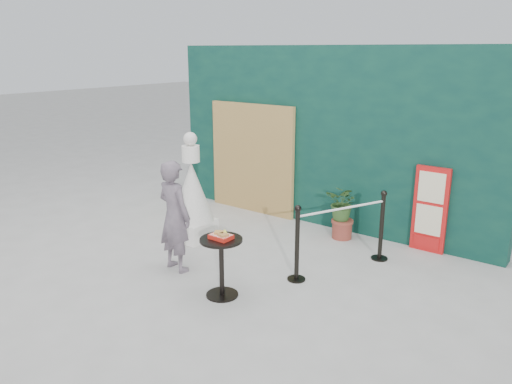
# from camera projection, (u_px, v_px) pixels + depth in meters

# --- Properties ---
(ground) EXTENTS (60.00, 60.00, 0.00)m
(ground) POSITION_uv_depth(u_px,v_px,m) (200.00, 288.00, 6.36)
(ground) COLOR #ADAAA5
(ground) RESTS_ON ground
(back_wall) EXTENTS (6.00, 0.30, 3.00)m
(back_wall) POSITION_uv_depth(u_px,v_px,m) (326.00, 138.00, 8.37)
(back_wall) COLOR #092C28
(back_wall) RESTS_ON ground
(bamboo_fence) EXTENTS (1.80, 0.08, 2.00)m
(bamboo_fence) POSITION_uv_depth(u_px,v_px,m) (252.00, 158.00, 9.16)
(bamboo_fence) COLOR tan
(bamboo_fence) RESTS_ON ground
(woman) EXTENTS (0.60, 0.43, 1.54)m
(woman) POSITION_uv_depth(u_px,v_px,m) (174.00, 216.00, 6.71)
(woman) COLOR slate
(woman) RESTS_ON ground
(menu_board) EXTENTS (0.50, 0.07, 1.30)m
(menu_board) POSITION_uv_depth(u_px,v_px,m) (430.00, 210.00, 7.36)
(menu_board) COLOR red
(menu_board) RESTS_ON ground
(statue) EXTENTS (0.67, 0.67, 1.72)m
(statue) POSITION_uv_depth(u_px,v_px,m) (192.00, 197.00, 7.83)
(statue) COLOR white
(statue) RESTS_ON ground
(cafe_table) EXTENTS (0.52, 0.52, 0.75)m
(cafe_table) POSITION_uv_depth(u_px,v_px,m) (221.00, 258.00, 6.04)
(cafe_table) COLOR black
(cafe_table) RESTS_ON ground
(food_basket) EXTENTS (0.26, 0.19, 0.11)m
(food_basket) POSITION_uv_depth(u_px,v_px,m) (221.00, 236.00, 5.96)
(food_basket) COLOR red
(food_basket) RESTS_ON cafe_table
(planter) EXTENTS (0.52, 0.45, 0.88)m
(planter) POSITION_uv_depth(u_px,v_px,m) (343.00, 208.00, 7.91)
(planter) COLOR brown
(planter) RESTS_ON ground
(stanchion_barrier) EXTENTS (0.84, 1.54, 1.03)m
(stanchion_barrier) POSITION_uv_depth(u_px,v_px,m) (341.00, 235.00, 6.78)
(stanchion_barrier) COLOR black
(stanchion_barrier) RESTS_ON ground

